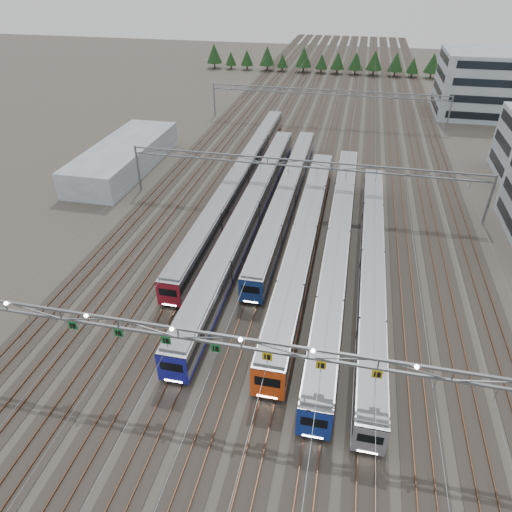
% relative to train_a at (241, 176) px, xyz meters
% --- Properties ---
extents(ground, '(400.00, 400.00, 0.00)m').
position_rel_train_a_xyz_m(ground, '(11.25, -44.81, -2.14)').
color(ground, '#47423A').
rests_on(ground, ground).
extents(track_bed, '(54.00, 260.00, 5.42)m').
position_rel_train_a_xyz_m(track_bed, '(11.25, 55.19, -0.65)').
color(track_bed, '#2D2823').
rests_on(track_bed, ground).
extents(train_a, '(2.90, 68.49, 3.78)m').
position_rel_train_a_xyz_m(train_a, '(0.00, 0.00, 0.00)').
color(train_a, black).
rests_on(train_a, ground).
extents(train_b, '(3.04, 64.15, 3.97)m').
position_rel_train_a_xyz_m(train_b, '(4.50, -12.68, 0.09)').
color(train_b, black).
rests_on(train_b, ground).
extents(train_c, '(2.89, 52.46, 3.76)m').
position_rel_train_a_xyz_m(train_c, '(9.00, -5.49, -0.01)').
color(train_c, black).
rests_on(train_c, ground).
extents(train_d, '(3.19, 52.50, 4.17)m').
position_rel_train_a_xyz_m(train_d, '(13.50, -18.45, 0.20)').
color(train_d, black).
rests_on(train_d, ground).
extents(train_e, '(3.01, 59.19, 3.92)m').
position_rel_train_a_xyz_m(train_e, '(18.00, -18.30, 0.07)').
color(train_e, black).
rests_on(train_e, ground).
extents(train_f, '(2.80, 52.40, 3.65)m').
position_rel_train_a_xyz_m(train_f, '(22.50, -22.14, -0.07)').
color(train_f, black).
rests_on(train_f, ground).
extents(gantry_near, '(56.36, 0.61, 8.08)m').
position_rel_train_a_xyz_m(gantry_near, '(11.20, -44.93, 4.94)').
color(gantry_near, slate).
rests_on(gantry_near, ground).
extents(gantry_mid, '(56.36, 0.36, 8.00)m').
position_rel_train_a_xyz_m(gantry_mid, '(11.25, -4.81, 4.24)').
color(gantry_mid, slate).
rests_on(gantry_mid, ground).
extents(gantry_far, '(56.36, 0.36, 8.00)m').
position_rel_train_a_xyz_m(gantry_far, '(11.25, 40.19, 4.24)').
color(gantry_far, slate).
rests_on(gantry_far, ground).
extents(depot_bldg_north, '(22.00, 18.00, 15.12)m').
position_rel_train_a_xyz_m(depot_bldg_north, '(48.96, 55.64, 5.42)').
color(depot_bldg_north, '#8E9DA9').
rests_on(depot_bldg_north, ground).
extents(west_shed, '(10.00, 30.00, 4.73)m').
position_rel_train_a_xyz_m(west_shed, '(-23.63, 3.49, 0.22)').
color(west_shed, '#8E9DA9').
rests_on(west_shed, ground).
extents(treeline, '(100.10, 5.60, 7.02)m').
position_rel_train_a_xyz_m(treeline, '(13.50, 96.04, 2.09)').
color(treeline, '#332114').
rests_on(treeline, ground).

